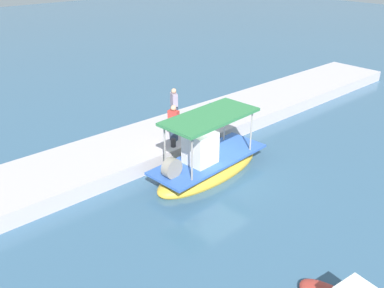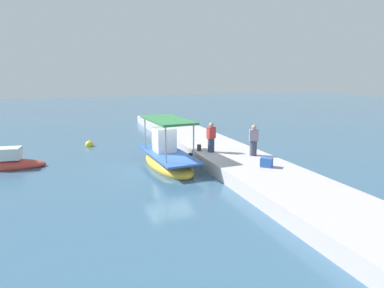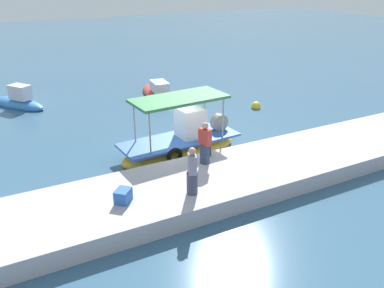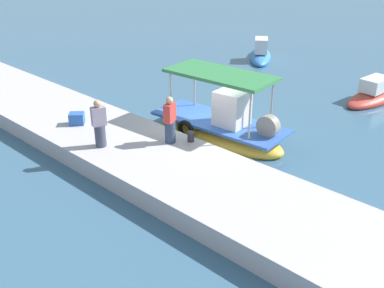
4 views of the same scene
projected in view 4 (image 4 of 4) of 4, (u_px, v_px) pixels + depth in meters
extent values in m
plane|color=#385D7B|center=(213.00, 136.00, 17.85)|extent=(120.00, 120.00, 0.00)
cube|color=#B7AFB7|center=(147.00, 159.00, 15.44)|extent=(36.00, 3.68, 0.66)
ellipsoid|color=gold|center=(219.00, 135.00, 17.63)|extent=(5.71, 2.34, 0.99)
cube|color=#345EB5|center=(219.00, 122.00, 17.40)|extent=(5.49, 2.32, 0.10)
cube|color=silver|center=(232.00, 109.00, 16.80)|extent=(1.17, 1.14, 1.41)
cylinder|color=gray|center=(271.00, 105.00, 16.52)|extent=(0.07, 0.07, 1.87)
cylinder|color=gray|center=(250.00, 117.00, 15.49)|extent=(0.07, 0.07, 1.87)
cylinder|color=gray|center=(195.00, 86.00, 18.54)|extent=(0.07, 0.07, 1.87)
cylinder|color=gray|center=(171.00, 95.00, 17.50)|extent=(0.07, 0.07, 1.87)
cube|color=#347E47|center=(220.00, 74.00, 16.58)|extent=(4.20, 2.16, 0.12)
torus|color=black|center=(186.00, 129.00, 17.25)|extent=(0.75, 0.23, 0.74)
cylinder|color=gray|center=(268.00, 126.00, 16.03)|extent=(0.82, 0.41, 0.80)
cylinder|color=#3B4154|center=(100.00, 136.00, 15.41)|extent=(0.48, 0.48, 0.78)
cube|color=gray|center=(98.00, 116.00, 15.10)|extent=(0.41, 0.54, 0.64)
sphere|color=tan|center=(97.00, 104.00, 14.91)|extent=(0.25, 0.25, 0.25)
cylinder|color=#2E3D58|center=(170.00, 132.00, 15.69)|extent=(0.47, 0.47, 0.78)
cube|color=#C23831|center=(170.00, 113.00, 15.38)|extent=(0.39, 0.53, 0.64)
sphere|color=tan|center=(169.00, 100.00, 15.19)|extent=(0.25, 0.25, 0.25)
cylinder|color=#2D2D33|center=(191.00, 137.00, 15.84)|extent=(0.24, 0.24, 0.36)
cube|color=#2B5DB4|center=(77.00, 119.00, 17.21)|extent=(0.69, 0.69, 0.44)
ellipsoid|color=#357AC6|center=(260.00, 57.00, 28.29)|extent=(3.44, 4.20, 0.75)
cube|color=silver|center=(261.00, 45.00, 27.56)|extent=(1.34, 1.47, 0.86)
ellipsoid|color=#BF3D32|center=(379.00, 96.00, 21.78)|extent=(2.07, 5.05, 0.73)
cube|color=silver|center=(376.00, 84.00, 21.20)|extent=(1.07, 1.57, 0.63)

